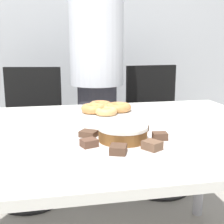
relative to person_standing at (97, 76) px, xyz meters
name	(u,v)px	position (x,y,z in m)	size (l,w,h in m)	color
wall_back	(75,15)	(-0.07, 0.76, 0.45)	(8.00, 0.05, 2.60)	#B2B7BC
table	(111,148)	(-0.07, -0.87, -0.20)	(1.42, 1.06, 0.72)	silver
person_standing	(97,76)	(0.00, 0.00, 0.00)	(0.35, 0.35, 1.62)	#383842
office_chair_left	(30,138)	(-0.46, 0.06, -0.42)	(0.51, 0.51, 0.90)	black
office_chair_right	(158,131)	(0.46, 0.06, -0.42)	(0.48, 0.48, 0.90)	black
plate_cake	(123,142)	(-0.07, -1.05, -0.12)	(0.35, 0.35, 0.01)	white
plate_donuts	(104,113)	(-0.05, -0.60, -0.12)	(0.34, 0.34, 0.01)	white
frosted_cake	(123,133)	(-0.07, -1.05, -0.09)	(0.17, 0.17, 0.05)	brown
lamington_0	(89,143)	(-0.19, -1.10, -0.10)	(0.06, 0.06, 0.02)	brown
lamington_1	(118,149)	(-0.11, -1.18, -0.10)	(0.07, 0.07, 0.02)	#513828
lamington_2	(152,145)	(0.00, -1.16, -0.10)	(0.07, 0.07, 0.03)	brown
lamington_3	(160,136)	(0.06, -1.07, -0.10)	(0.05, 0.05, 0.02)	#513828
lamington_4	(141,129)	(0.02, -0.96, -0.10)	(0.07, 0.07, 0.02)	#513828
lamington_5	(112,127)	(-0.08, -0.92, -0.10)	(0.05, 0.05, 0.03)	brown
lamington_6	(89,134)	(-0.18, -0.98, -0.10)	(0.08, 0.07, 0.02)	#513828
donut_0	(104,109)	(-0.05, -0.60, -0.10)	(0.12, 0.12, 0.03)	#D18E4C
donut_1	(106,111)	(-0.06, -0.66, -0.10)	(0.10, 0.10, 0.03)	#E5AD66
donut_2	(119,107)	(0.02, -0.59, -0.09)	(0.13, 0.13, 0.04)	#D18E4C
donut_3	(100,105)	(-0.06, -0.51, -0.10)	(0.11, 0.11, 0.03)	#C68447
donut_4	(93,108)	(-0.11, -0.60, -0.09)	(0.12, 0.12, 0.04)	#D18E4C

